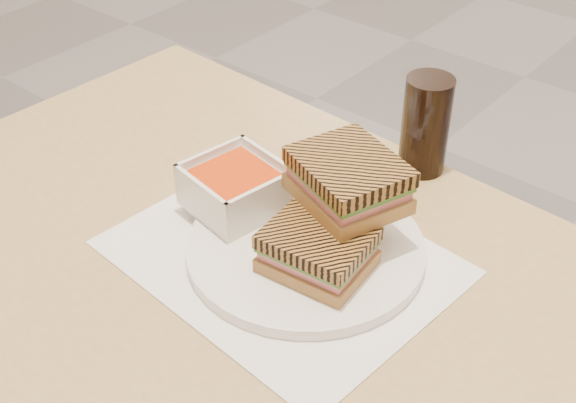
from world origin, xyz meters
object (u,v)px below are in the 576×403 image
Objects in this scene: main_table at (292,377)px; plate at (306,249)px; cola_glass at (425,125)px; panini_lower at (318,249)px; soup_bowl at (236,189)px.

plate is (-0.05, 0.08, 0.12)m from main_table.
main_table is at bearing -60.31° from plate.
cola_glass reaches higher than plate.
cola_glass is at bearing 96.69° from main_table.
cola_glass reaches higher than panini_lower.
panini_lower is at bearing -9.89° from soup_bowl.
soup_bowl is (-0.16, 0.08, 0.16)m from main_table.
cola_glass is at bearing 95.91° from panini_lower.
plate is at bearing -1.57° from soup_bowl.
soup_bowl is (-0.11, 0.00, 0.03)m from plate.
main_table is 4.35× the size of plate.
panini_lower is 0.27m from cola_glass.
soup_bowl reaches higher than plate.
plate is at bearing 147.02° from panini_lower.
plate is 0.12m from soup_bowl.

